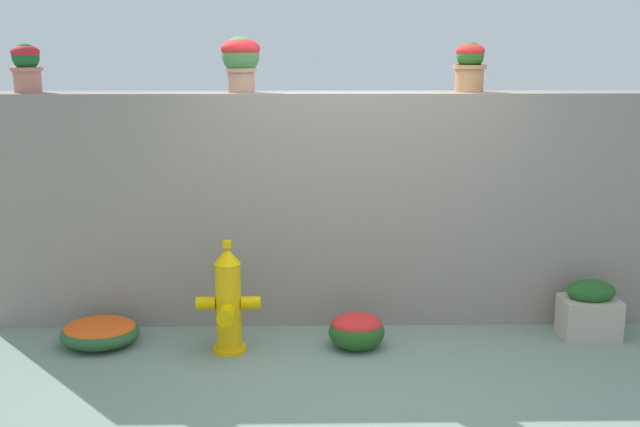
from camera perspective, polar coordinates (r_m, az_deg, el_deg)
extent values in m
plane|color=gray|center=(5.53, 3.37, -12.02)|extent=(24.00, 24.00, 0.00)
cube|color=gray|center=(6.36, 2.66, 0.37)|extent=(6.04, 0.37, 1.90)
cylinder|color=#C27363|center=(6.59, -20.80, 9.22)|extent=(0.21, 0.21, 0.20)
cylinder|color=#C27363|center=(6.59, -20.86, 9.94)|extent=(0.25, 0.25, 0.03)
sphere|color=#195A29|center=(6.59, -20.93, 10.75)|extent=(0.21, 0.21, 0.21)
ellipsoid|color=red|center=(6.59, -20.95, 11.07)|extent=(0.22, 0.22, 0.12)
cylinder|color=#AB7C62|center=(6.23, -5.85, 9.77)|extent=(0.21, 0.21, 0.19)
cylinder|color=#AB7C62|center=(6.22, -5.86, 10.51)|extent=(0.25, 0.25, 0.03)
sphere|color=#41733B|center=(6.22, -5.89, 11.55)|extent=(0.30, 0.30, 0.30)
ellipsoid|color=red|center=(6.22, -5.90, 12.02)|extent=(0.31, 0.31, 0.16)
cylinder|color=#B67B4D|center=(6.37, 10.97, 9.78)|extent=(0.23, 0.23, 0.21)
cylinder|color=#B67B4D|center=(6.37, 11.01, 10.60)|extent=(0.27, 0.27, 0.03)
sphere|color=#2D5C1E|center=(6.37, 11.04, 11.37)|extent=(0.22, 0.22, 0.22)
ellipsoid|color=red|center=(6.37, 11.05, 11.71)|extent=(0.23, 0.23, 0.12)
cylinder|color=#ECAD0B|center=(6.00, -6.69, -9.87)|extent=(0.26, 0.26, 0.03)
cylinder|color=#ECAD0B|center=(5.88, -6.77, -6.91)|extent=(0.19, 0.19, 0.69)
cone|color=#EDB304|center=(5.76, -6.88, -3.10)|extent=(0.20, 0.20, 0.12)
cylinder|color=#EDB304|center=(5.74, -6.90, -2.26)|extent=(0.07, 0.07, 0.05)
cylinder|color=#EDB304|center=(5.89, -8.42, -6.57)|extent=(0.15, 0.10, 0.10)
cylinder|color=#EDB304|center=(5.86, -5.13, -6.59)|extent=(0.15, 0.10, 0.10)
cylinder|color=#EDB304|center=(5.72, -6.94, -7.45)|extent=(0.12, 0.16, 0.12)
ellipsoid|color=#24551E|center=(5.98, 2.72, -8.73)|extent=(0.43, 0.39, 0.28)
ellipsoid|color=red|center=(5.96, 2.72, -8.16)|extent=(0.39, 0.34, 0.15)
ellipsoid|color=#28562B|center=(6.27, -15.93, -8.51)|extent=(0.61, 0.55, 0.21)
ellipsoid|color=#E95217|center=(6.25, -15.96, -8.11)|extent=(0.55, 0.49, 0.11)
cube|color=#B4A693|center=(6.52, 19.25, -7.28)|extent=(0.45, 0.31, 0.32)
ellipsoid|color=#215720|center=(6.45, 19.39, -5.44)|extent=(0.38, 0.27, 0.18)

